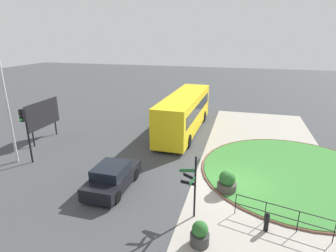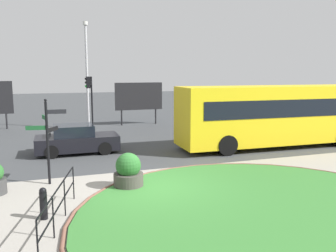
{
  "view_description": "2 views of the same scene",
  "coord_description": "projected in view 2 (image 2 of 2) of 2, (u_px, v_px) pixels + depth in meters",
  "views": [
    {
      "loc": [
        -13.98,
        -0.01,
        8.01
      ],
      "look_at": [
        4.07,
        4.92,
        1.81
      ],
      "focal_mm": 29.36,
      "sensor_mm": 36.0,
      "label": 1
    },
    {
      "loc": [
        -3.13,
        -11.11,
        3.95
      ],
      "look_at": [
        1.91,
        3.77,
        1.55
      ],
      "focal_mm": 37.51,
      "sensor_mm": 36.0,
      "label": 2
    }
  ],
  "objects": [
    {
      "name": "grass_island",
      "position": [
        274.0,
        217.0,
        9.55
      ],
      "size": [
        10.88,
        10.88,
        0.1
      ],
      "primitive_type": "cylinder",
      "color": "#387A33",
      "rests_on": "ground"
    },
    {
      "name": "lamppost_tall",
      "position": [
        87.0,
        72.0,
        24.38
      ],
      "size": [
        0.32,
        0.32,
        7.39
      ],
      "color": "#B7B7BC",
      "rests_on": "ground"
    },
    {
      "name": "bollard_foreground",
      "position": [
        43.0,
        203.0,
        9.45
      ],
      "size": [
        0.2,
        0.2,
        0.9
      ],
      "color": "black",
      "rests_on": "ground"
    },
    {
      "name": "car_far_lane",
      "position": [
        77.0,
        140.0,
        17.27
      ],
      "size": [
        3.99,
        1.86,
        1.42
      ],
      "rotation": [
        0.0,
        0.0,
        -0.01
      ],
      "color": "black",
      "rests_on": "ground"
    },
    {
      "name": "planter_near_signpost",
      "position": [
        128.0,
        172.0,
        12.03
      ],
      "size": [
        1.02,
        1.02,
        1.24
      ],
      "color": "#47423D",
      "rests_on": "ground"
    },
    {
      "name": "grass_kerb_ring",
      "position": [
        274.0,
        217.0,
        9.55
      ],
      "size": [
        11.19,
        11.19,
        0.11
      ],
      "primitive_type": "torus",
      "color": "brown",
      "rests_on": "ground"
    },
    {
      "name": "bus_yellow",
      "position": [
        276.0,
        114.0,
        18.67
      ],
      "size": [
        10.79,
        2.74,
        3.25
      ],
      "rotation": [
        0.0,
        0.0,
        -0.02
      ],
      "color": "yellow",
      "rests_on": "ground"
    },
    {
      "name": "sidewalk_paving",
      "position": [
        168.0,
        209.0,
        10.26
      ],
      "size": [
        32.0,
        8.31,
        0.02
      ],
      "primitive_type": "cube",
      "color": "#9E998E",
      "rests_on": "ground"
    },
    {
      "name": "ground",
      "position": [
        150.0,
        189.0,
        11.99
      ],
      "size": [
        120.0,
        120.0,
        0.0
      ],
      "primitive_type": "plane",
      "color": "#3D3F42"
    },
    {
      "name": "billboard_right",
      "position": [
        139.0,
        97.0,
        26.65
      ],
      "size": [
        3.69,
        0.2,
        3.2
      ],
      "rotation": [
        0.0,
        0.0,
        0.02
      ],
      "color": "black",
      "rests_on": "ground"
    },
    {
      "name": "railing_grass_edge",
      "position": [
        59.0,
        201.0,
        8.97
      ],
      "size": [
        0.99,
        3.92,
        1.06
      ],
      "rotation": [
        0.0,
        0.0,
        4.47
      ],
      "color": "black",
      "rests_on": "ground"
    },
    {
      "name": "traffic_light_near",
      "position": [
        90.0,
        91.0,
        23.59
      ],
      "size": [
        0.49,
        0.27,
        3.68
      ],
      "rotation": [
        0.0,
        0.0,
        3.18
      ],
      "color": "black",
      "rests_on": "ground"
    },
    {
      "name": "signpost_directional",
      "position": [
        48.0,
        135.0,
        12.34
      ],
      "size": [
        1.38,
        0.75,
        3.06
      ],
      "color": "black",
      "rests_on": "ground"
    }
  ]
}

